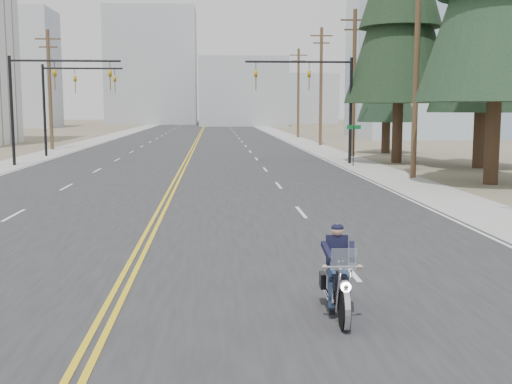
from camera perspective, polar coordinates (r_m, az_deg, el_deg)
name	(u,v)px	position (r m, az deg, el deg)	size (l,w,h in m)	color
ground_plane	(99,334)	(11.15, -13.78, -12.14)	(400.00, 400.00, 0.00)	#776D56
road	(198,138)	(80.45, -5.15, 4.81)	(20.00, 200.00, 0.01)	#303033
sidewalk_left	(105,138)	(81.54, -13.28, 4.68)	(3.00, 200.00, 0.01)	#A5A5A0
sidewalk_right	(290,138)	(80.99, 3.04, 4.85)	(3.00, 200.00, 0.01)	#A5A5A0
traffic_mast_left	(43,89)	(43.74, -18.41, 8.72)	(7.10, 0.26, 7.00)	black
traffic_mast_right	(321,89)	(42.94, 5.77, 9.09)	(7.10, 0.26, 7.00)	black
traffic_mast_far	(66,93)	(51.59, -16.52, 8.47)	(6.10, 0.26, 7.00)	black
street_sign	(354,138)	(41.35, 8.67, 4.76)	(0.90, 0.06, 2.62)	black
utility_pole_b	(416,64)	(35.05, 14.07, 10.99)	(2.20, 0.30, 11.50)	brown
utility_pole_c	(354,81)	(49.53, 8.70, 9.74)	(2.20, 0.30, 11.00)	brown
utility_pole_d	(321,85)	(64.26, 5.79, 9.47)	(2.20, 0.30, 11.50)	brown
utility_pole_e	(298,92)	(81.06, 3.78, 8.89)	(2.20, 0.30, 11.00)	brown
utility_pole_left	(50,88)	(60.12, -17.86, 8.81)	(2.20, 0.30, 10.50)	brown
glass_building	(452,58)	(86.02, 17.06, 11.35)	(24.00, 16.00, 20.00)	#9EB5CC
haze_bldg_a	(17,69)	(130.87, -20.48, 10.21)	(14.00, 12.00, 22.00)	#B7BCC6
haze_bldg_b	(243,92)	(135.52, -1.21, 8.87)	(18.00, 14.00, 14.00)	#ADB2B7
haze_bldg_c	(415,80)	(126.33, 13.98, 9.66)	(16.00, 12.00, 18.00)	#B7BCC6
haze_bldg_d	(152,67)	(151.27, -9.20, 10.91)	(20.00, 15.00, 26.00)	#ADB2B7
haze_bldg_e	(306,99)	(162.01, 4.47, 8.27)	(14.00, 14.00, 12.00)	#B7BCC6
motorcyclist	(339,272)	(11.58, 7.38, -7.04)	(0.89, 2.09, 1.63)	black
conifer_mid	(485,5)	(42.49, 19.69, 15.40)	(6.45, 6.45, 17.20)	#382619
conifer_far	(388,62)	(54.22, 11.63, 11.23)	(4.81, 4.81, 12.89)	#382619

